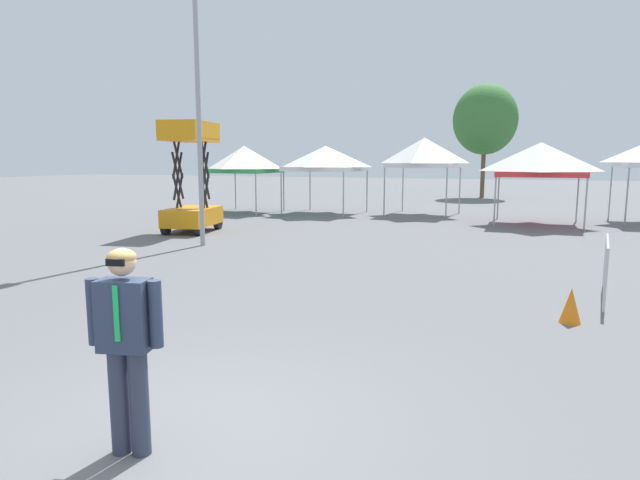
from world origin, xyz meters
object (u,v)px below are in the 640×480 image
Objects in this scene: canopy_tent_right_of_center at (540,159)px; tree_behind_tents_center at (485,120)px; canopy_tent_left_of_center at (244,159)px; canopy_tent_far_left at (325,159)px; canopy_tent_behind_left at (424,153)px; person_foreground at (126,337)px; light_pole_near_lift at (197,63)px; crowd_barrier_near_person at (606,258)px; scissor_lift at (192,199)px; traffic_cone_lot_center at (571,306)px.

tree_behind_tents_center reaches higher than canopy_tent_right_of_center.
canopy_tent_left_of_center is 0.94× the size of canopy_tent_far_left.
canopy_tent_left_of_center is at bearing 178.85° from canopy_tent_right_of_center.
tree_behind_tents_center reaches higher than canopy_tent_behind_left.
canopy_tent_behind_left is 21.32m from person_foreground.
tree_behind_tents_center is at bearing 83.42° from canopy_tent_behind_left.
canopy_tent_left_of_center is 10.47m from light_pole_near_lift.
canopy_tent_behind_left reaches higher than crowd_barrier_near_person.
canopy_tent_far_left is at bearing 173.14° from canopy_tent_right_of_center.
scissor_lift is at bearing 122.79° from person_foreground.
canopy_tent_left_of_center is at bearing 134.39° from traffic_cone_lot_center.
traffic_cone_lot_center is (13.46, -13.75, -2.24)m from canopy_tent_left_of_center.
tree_behind_tents_center is 3.54× the size of crowd_barrier_near_person.
canopy_tent_far_left is at bearing 12.55° from canopy_tent_left_of_center.
crowd_barrier_near_person is 3.81× the size of traffic_cone_lot_center.
canopy_tent_left_of_center is 5.74× the size of traffic_cone_lot_center.
light_pole_near_lift reaches higher than person_foreground.
canopy_tent_left_of_center is 21.60m from person_foreground.
canopy_tent_right_of_center is 1.55× the size of crowd_barrier_near_person.
tree_behind_tents_center reaches higher than traffic_cone_lot_center.
canopy_tent_behind_left reaches higher than canopy_tent_far_left.
person_foreground is 12.19m from light_pole_near_lift.
light_pole_near_lift is at bearing -50.11° from scissor_lift.
scissor_lift reaches higher than canopy_tent_right_of_center.
tree_behind_tents_center is at bearing 57.08° from canopy_tent_left_of_center.
canopy_tent_far_left is 6.08× the size of traffic_cone_lot_center.
canopy_tent_left_of_center is 19.37m from traffic_cone_lot_center.
light_pole_near_lift is (2.04, -2.44, 4.01)m from scissor_lift.
light_pole_near_lift is 1.24× the size of tree_behind_tents_center.
canopy_tent_far_left is at bearing -165.60° from canopy_tent_behind_left.
canopy_tent_far_left reaches higher than traffic_cone_lot_center.
light_pole_near_lift is (3.87, -9.37, 2.65)m from canopy_tent_left_of_center.
person_foreground is at bearing -73.49° from canopy_tent_far_left.
scissor_lift is 2.12× the size of person_foreground.
canopy_tent_left_of_center is 7.29m from scissor_lift.
crowd_barrier_near_person is at bearing 70.41° from traffic_cone_lot_center.
crowd_barrier_near_person is (10.31, -12.76, -1.80)m from canopy_tent_far_left.
canopy_tent_behind_left reaches higher than traffic_cone_lot_center.
canopy_tent_left_of_center is 13.02m from canopy_tent_right_of_center.
light_pole_near_lift is 4.39× the size of crowd_barrier_near_person.
person_foreground is at bearing -59.17° from light_pole_near_lift.
canopy_tent_right_of_center is 13.09m from scissor_lift.
scissor_lift is 13.52m from traffic_cone_lot_center.
canopy_tent_behind_left is 1.07× the size of canopy_tent_right_of_center.
canopy_tent_behind_left is 1.96× the size of person_foreground.
tree_behind_tents_center is (5.84, 14.05, 2.55)m from canopy_tent_far_left.
light_pole_near_lift is at bearing -89.63° from canopy_tent_far_left.
canopy_tent_left_of_center reaches higher than crowd_barrier_near_person.
canopy_tent_far_left is (3.80, 0.85, 0.04)m from canopy_tent_left_of_center.
canopy_tent_far_left is at bearing 75.75° from scissor_lift.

